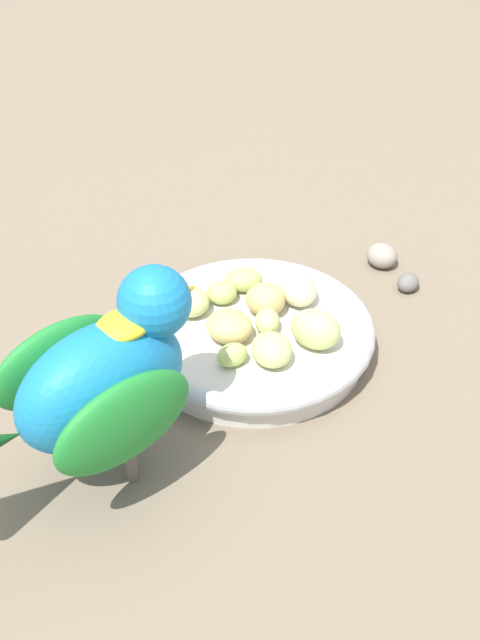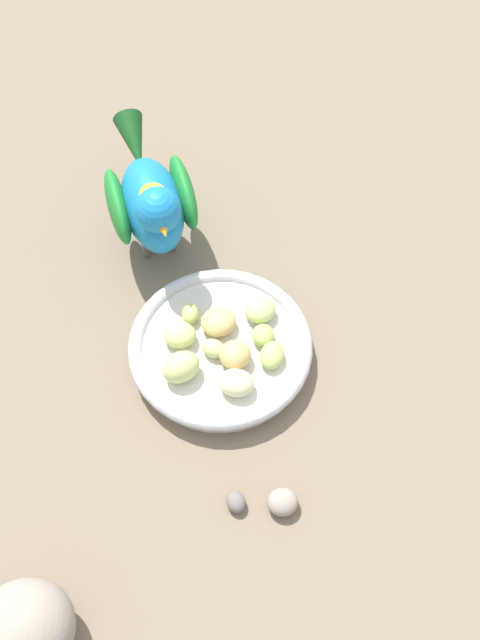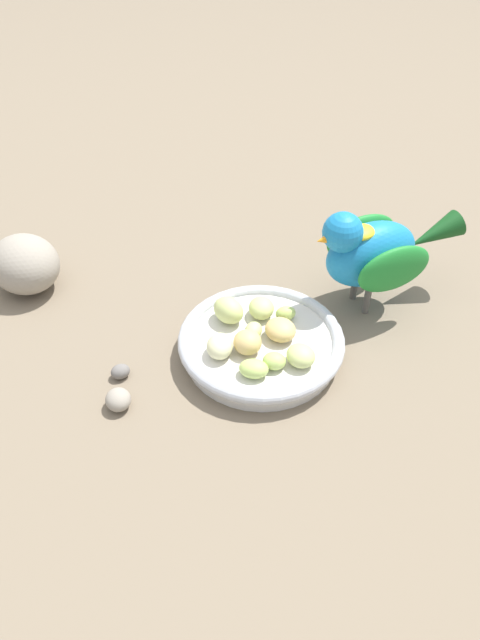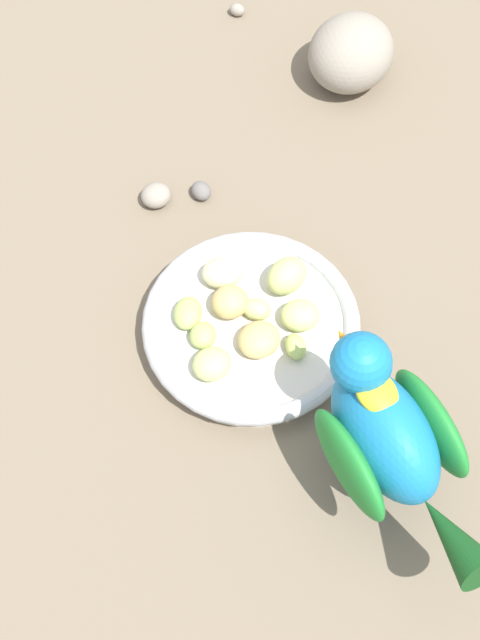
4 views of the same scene
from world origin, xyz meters
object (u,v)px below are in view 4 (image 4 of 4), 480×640
(apple_piece_8, at_px, (203,335))
(rock_large, at_px, (351,53))
(apple_piece_9, at_px, (296,347))
(pebble_0, at_px, (156,195))
(apple_piece_3, at_px, (257,313))
(parrot, at_px, (388,436))
(pebble_1, at_px, (201,191))
(apple_piece_0, at_px, (212,364))
(apple_piece_1, at_px, (259,340))
(apple_piece_7, at_px, (188,311))
(apple_piece_6, at_px, (300,315))
(apple_piece_4, at_px, (222,273))
(feeding_bowl, at_px, (251,327))
(pebble_2, at_px, (239,10))
(apple_piece_2, at_px, (287,276))
(apple_piece_5, at_px, (230,302))

(apple_piece_8, distance_m, rock_large, 0.36)
(apple_piece_9, xyz_separation_m, pebble_0, (-0.12, 0.18, -0.02))
(apple_piece_3, distance_m, apple_piece_9, 0.05)
(parrot, height_order, pebble_1, parrot)
(apple_piece_0, relative_size, apple_piece_1, 0.90)
(apple_piece_0, bearing_deg, apple_piece_9, 10.29)
(apple_piece_7, height_order, pebble_0, apple_piece_7)
(apple_piece_1, relative_size, apple_piece_6, 1.09)
(apple_piece_4, relative_size, pebble_1, 1.66)
(feeding_bowl, height_order, apple_piece_3, apple_piece_3)
(apple_piece_6, relative_size, apple_piece_8, 1.34)
(feeding_bowl, distance_m, apple_piece_0, 0.06)
(pebble_2, bearing_deg, apple_piece_2, -87.03)
(apple_piece_5, relative_size, apple_piece_8, 1.29)
(apple_piece_2, relative_size, pebble_1, 1.82)
(apple_piece_6, xyz_separation_m, apple_piece_9, (-0.01, -0.03, -0.00))
(apple_piece_5, relative_size, apple_piece_7, 1.02)
(apple_piece_4, xyz_separation_m, pebble_0, (-0.06, 0.11, -0.02))
(apple_piece_6, distance_m, apple_piece_8, 0.09)
(pebble_0, xyz_separation_m, pebble_2, (0.10, 0.25, -0.00))
(apple_piece_6, distance_m, parrot, 0.15)
(apple_piece_0, height_order, pebble_1, apple_piece_0)
(apple_piece_1, xyz_separation_m, parrot, (0.09, -0.11, 0.05))
(feeding_bowl, relative_size, apple_piece_7, 6.00)
(apple_piece_8, bearing_deg, apple_piece_2, 33.94)
(feeding_bowl, height_order, pebble_0, feeding_bowl)
(pebble_0, bearing_deg, apple_piece_8, -76.95)
(apple_piece_1, xyz_separation_m, apple_piece_4, (-0.03, 0.07, 0.00))
(rock_large, bearing_deg, pebble_0, -144.06)
(apple_piece_3, distance_m, pebble_1, 0.16)
(apple_piece_3, relative_size, parrot, 0.13)
(apple_piece_3, bearing_deg, apple_piece_0, -131.15)
(apple_piece_2, xyz_separation_m, apple_piece_5, (-0.05, -0.02, -0.00))
(apple_piece_6, bearing_deg, apple_piece_3, 170.77)
(apple_piece_7, distance_m, parrot, 0.22)
(rock_large, height_order, pebble_2, rock_large)
(apple_piece_8, bearing_deg, parrot, -41.90)
(apple_piece_4, xyz_separation_m, parrot, (0.12, -0.18, 0.05))
(apple_piece_9, bearing_deg, apple_piece_7, 155.89)
(feeding_bowl, xyz_separation_m, parrot, (0.09, -0.14, 0.07))
(pebble_0, relative_size, pebble_1, 1.37)
(apple_piece_1, bearing_deg, apple_piece_4, 112.30)
(apple_piece_6, bearing_deg, apple_piece_4, 144.17)
(apple_piece_6, distance_m, rock_large, 0.32)
(apple_piece_1, xyz_separation_m, apple_piece_9, (0.03, -0.01, -0.00))
(apple_piece_0, xyz_separation_m, pebble_0, (-0.05, 0.20, -0.02))
(feeding_bowl, distance_m, apple_piece_3, 0.02)
(apple_piece_3, distance_m, rock_large, 0.32)
(feeding_bowl, distance_m, pebble_2, 0.41)
(apple_piece_2, distance_m, apple_piece_3, 0.04)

